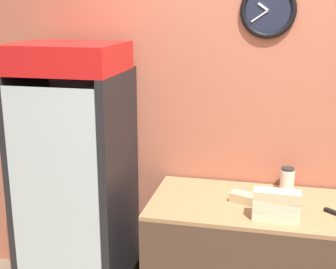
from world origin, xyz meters
name	(u,v)px	position (x,y,z in m)	size (l,w,h in m)	color
wall_back	(280,113)	(0.00, 1.30, 1.35)	(5.20, 0.09, 2.70)	#B7664C
prep_counter	(272,267)	(0.00, 0.90, 0.43)	(1.55, 0.70, 0.86)	#4C3828
beverage_cooler	(78,166)	(-1.32, 0.96, 1.00)	(0.68, 0.67, 1.82)	black
sandwich_stack_bottom	(276,215)	(0.00, 0.69, 0.89)	(0.27, 0.10, 0.06)	beige
sandwich_stack_middle	(276,205)	(0.00, 0.69, 0.95)	(0.26, 0.10, 0.06)	beige
sandwich_stack_top	(277,196)	(0.00, 0.69, 1.01)	(0.27, 0.10, 0.06)	beige
sandwich_flat_left	(251,200)	(-0.15, 0.88, 0.89)	(0.28, 0.18, 0.06)	tan
condiment_jar	(287,179)	(0.07, 1.18, 0.94)	(0.09, 0.09, 0.15)	silver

